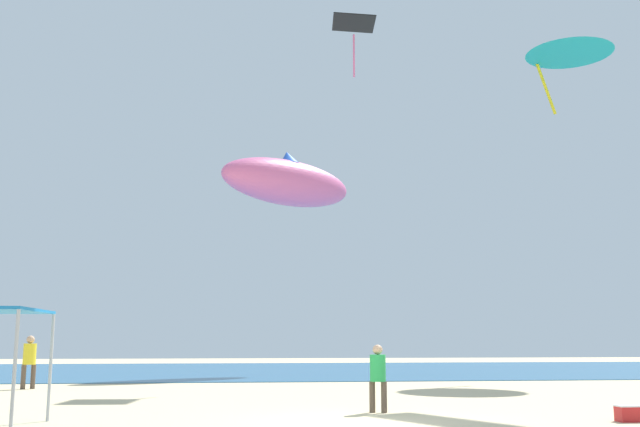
% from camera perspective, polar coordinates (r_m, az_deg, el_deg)
% --- Properties ---
extents(ground, '(110.00, 110.00, 0.10)m').
position_cam_1_polar(ground, '(16.67, 3.64, -15.89)').
color(ground, beige).
extents(ocean_strip, '(110.00, 24.75, 0.03)m').
position_cam_1_polar(ocean_strip, '(43.93, -2.91, -11.93)').
color(ocean_strip, '#28608C').
rests_on(ocean_strip, ground).
extents(person_near_tent, '(0.42, 0.39, 1.64)m').
position_cam_1_polar(person_near_tent, '(18.65, 4.47, -12.10)').
color(person_near_tent, brown).
rests_on(person_near_tent, ground).
extents(person_leftmost, '(0.47, 0.45, 1.90)m').
position_cam_1_polar(person_leftmost, '(29.24, -21.45, -10.28)').
color(person_leftmost, brown).
rests_on(person_leftmost, ground).
extents(cooler_box, '(0.57, 0.37, 0.35)m').
position_cam_1_polar(cooler_box, '(17.98, 22.75, -14.00)').
color(cooler_box, red).
rests_on(cooler_box, ground).
extents(kite_inflatable_pink, '(8.48, 7.12, 3.33)m').
position_cam_1_polar(kite_inflatable_pink, '(39.23, -2.51, 2.41)').
color(kite_inflatable_pink, pink).
extents(kite_delta_teal, '(5.54, 5.54, 3.39)m').
position_cam_1_polar(kite_delta_teal, '(40.58, 18.59, 12.08)').
color(kite_delta_teal, teal).
extents(kite_diamond_black, '(2.08, 2.08, 2.67)m').
position_cam_1_polar(kite_diamond_black, '(34.86, 2.61, 14.22)').
color(kite_diamond_black, black).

